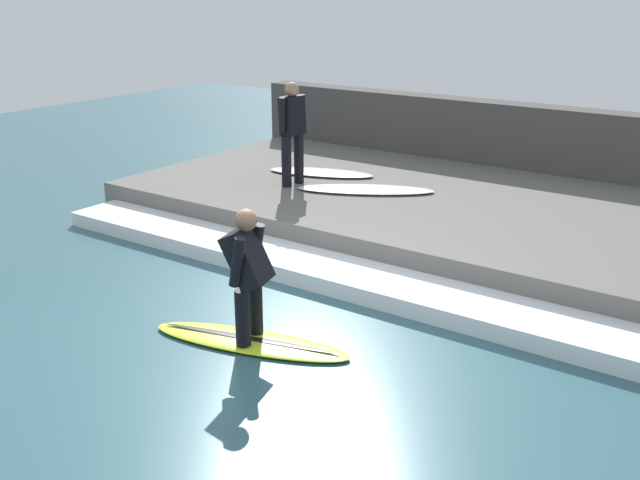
{
  "coord_description": "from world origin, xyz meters",
  "views": [
    {
      "loc": [
        -5.26,
        -4.34,
        3.31
      ],
      "look_at": [
        0.92,
        0.0,
        0.7
      ],
      "focal_mm": 42.0,
      "sensor_mm": 36.0,
      "label": 1
    }
  ],
  "objects_px": {
    "surfer_riding": "(248,269)",
    "surfboard_waiting_near": "(321,172)",
    "surfer_waiting_near": "(292,128)",
    "surfboard_riding": "(250,341)",
    "surfboard_spare": "(366,189)"
  },
  "relations": [
    {
      "from": "surfer_waiting_near",
      "to": "surfer_riding",
      "type": "bearing_deg",
      "value": -148.38
    },
    {
      "from": "surfboard_waiting_near",
      "to": "surfer_waiting_near",
      "type": "bearing_deg",
      "value": -178.89
    },
    {
      "from": "surfboard_waiting_near",
      "to": "surfboard_spare",
      "type": "bearing_deg",
      "value": -112.57
    },
    {
      "from": "surfer_riding",
      "to": "surfboard_spare",
      "type": "distance_m",
      "value": 4.25
    },
    {
      "from": "surfer_riding",
      "to": "surfboard_waiting_near",
      "type": "bearing_deg",
      "value": 27.26
    },
    {
      "from": "surfboard_riding",
      "to": "surfboard_spare",
      "type": "xyz_separation_m",
      "value": [
        4.06,
        1.22,
        0.42
      ]
    },
    {
      "from": "surfer_waiting_near",
      "to": "surfboard_waiting_near",
      "type": "height_order",
      "value": "surfer_waiting_near"
    },
    {
      "from": "surfboard_riding",
      "to": "surfer_riding",
      "type": "bearing_deg",
      "value": -7.13
    },
    {
      "from": "surfer_riding",
      "to": "surfer_waiting_near",
      "type": "height_order",
      "value": "surfer_waiting_near"
    },
    {
      "from": "surfer_waiting_near",
      "to": "surfboard_waiting_near",
      "type": "relative_size",
      "value": 0.86
    },
    {
      "from": "surfer_riding",
      "to": "surfer_waiting_near",
      "type": "relative_size",
      "value": 0.85
    },
    {
      "from": "surfer_waiting_near",
      "to": "surfboard_spare",
      "type": "distance_m",
      "value": 1.41
    },
    {
      "from": "surfer_riding",
      "to": "surfer_waiting_near",
      "type": "xyz_separation_m",
      "value": [
        3.76,
        2.32,
        0.5
      ]
    },
    {
      "from": "surfer_riding",
      "to": "surfer_waiting_near",
      "type": "bearing_deg",
      "value": 31.62
    },
    {
      "from": "surfboard_riding",
      "to": "surfer_riding",
      "type": "distance_m",
      "value": 0.75
    }
  ]
}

